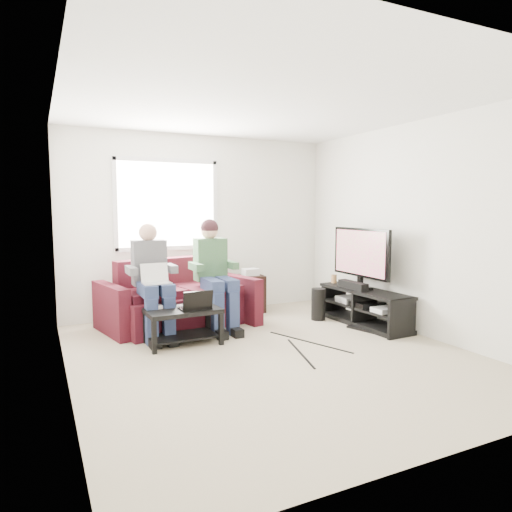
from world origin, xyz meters
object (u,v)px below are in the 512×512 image
(tv_stand, at_px, (364,309))
(end_table, at_px, (250,292))
(sofa, at_px, (178,302))
(tv, at_px, (361,254))
(subwoofer, at_px, (318,304))
(coffee_table, at_px, (183,318))

(tv_stand, distance_m, end_table, 1.72)
(sofa, height_order, tv_stand, sofa)
(tv, height_order, subwoofer, tv)
(sofa, height_order, tv, tv)
(sofa, bearing_deg, subwoofer, -16.00)
(tv, xyz_separation_m, end_table, (-1.04, 1.26, -0.64))
(tv, relative_size, end_table, 1.69)
(coffee_table, relative_size, subwoofer, 1.90)
(tv, bearing_deg, coffee_table, 177.39)
(coffee_table, xyz_separation_m, tv_stand, (2.43, -0.21, -0.09))
(tv_stand, distance_m, tv, 0.73)
(tv_stand, xyz_separation_m, subwoofer, (-0.40, 0.49, 0.01))
(coffee_table, xyz_separation_m, tv, (2.43, -0.11, 0.63))
(coffee_table, xyz_separation_m, end_table, (1.39, 1.15, -0.01))
(coffee_table, height_order, tv_stand, tv_stand)
(sofa, xyz_separation_m, tv, (2.26, -0.92, 0.61))
(coffee_table, distance_m, tv, 2.51)
(tv_stand, relative_size, subwoofer, 3.27)
(sofa, bearing_deg, tv, -22.25)
(tv, distance_m, subwoofer, 0.91)
(sofa, xyz_separation_m, tv_stand, (2.26, -1.02, -0.11))
(sofa, relative_size, coffee_table, 2.44)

